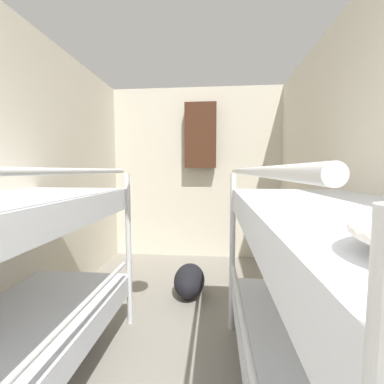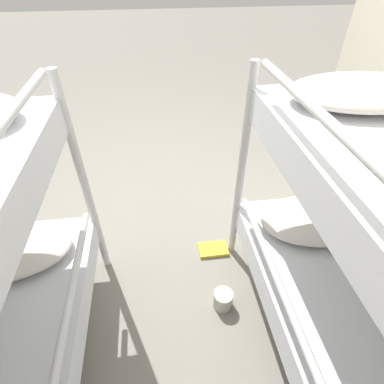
# 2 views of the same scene
# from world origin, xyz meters

# --- Properties ---
(wall_right) EXTENTS (0.06, 4.25, 2.47)m
(wall_right) POSITION_xyz_m (1.25, 2.07, 1.23)
(wall_right) COLOR beige
(wall_right) RESTS_ON ground_plane
(wall_back) EXTENTS (2.55, 0.06, 2.47)m
(wall_back) POSITION_xyz_m (0.00, 4.16, 1.23)
(wall_back) COLOR beige
(wall_back) RESTS_ON ground_plane
(bunk_stack_right_near) EXTENTS (0.82, 1.85, 1.29)m
(bunk_stack_right_near) POSITION_xyz_m (0.81, 1.42, 0.71)
(bunk_stack_right_near) COLOR silver
(bunk_stack_right_near) RESTS_ON ground_plane
(duffel_bag) EXTENTS (0.31, 0.49, 0.31)m
(duffel_bag) POSITION_xyz_m (0.03, 2.91, 0.16)
(duffel_bag) COLOR black
(duffel_bag) RESTS_ON ground_plane
(hanging_coat) EXTENTS (0.44, 0.12, 0.90)m
(hanging_coat) POSITION_xyz_m (0.07, 4.01, 1.77)
(hanging_coat) COLOR #472819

